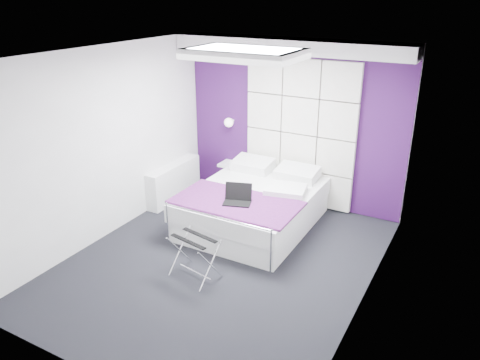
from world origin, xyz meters
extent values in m
plane|color=black|center=(0.00, 0.00, 0.00)|extent=(4.40, 4.40, 0.00)
plane|color=white|center=(0.00, 0.00, 2.60)|extent=(4.40, 4.40, 0.00)
plane|color=silver|center=(0.00, 2.20, 1.30)|extent=(3.60, 0.00, 3.60)
plane|color=silver|center=(-1.80, 0.00, 1.30)|extent=(0.00, 4.40, 4.40)
plane|color=silver|center=(1.80, 0.00, 1.30)|extent=(0.00, 4.40, 4.40)
cube|color=#371047|center=(0.00, 2.19, 1.30)|extent=(3.58, 0.02, 2.58)
cube|color=white|center=(0.00, 1.95, 2.50)|extent=(3.58, 0.50, 0.20)
sphere|color=white|center=(-1.05, 2.06, 1.22)|extent=(0.15, 0.15, 0.15)
cube|color=white|center=(-1.69, 1.30, 0.30)|extent=(0.22, 1.20, 0.60)
cube|color=white|center=(-0.11, 1.09, 0.15)|extent=(1.61, 2.02, 0.30)
cube|color=silver|center=(-0.11, 1.09, 0.43)|extent=(1.65, 2.06, 0.25)
cube|color=#481347|center=(-0.11, 0.59, 0.57)|extent=(1.71, 0.91, 0.03)
cube|color=white|center=(-1.00, 2.02, 0.49)|extent=(0.40, 0.31, 0.04)
cube|color=black|center=(-0.11, -0.44, 0.52)|extent=(0.54, 0.40, 0.01)
cube|color=black|center=(-0.07, 0.55, 0.59)|extent=(0.36, 0.25, 0.02)
cube|color=black|center=(-0.07, 0.67, 0.72)|extent=(0.36, 0.01, 0.24)
camera|label=1|loc=(2.70, -4.42, 3.26)|focal=35.00mm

